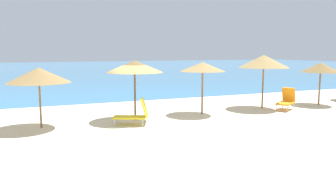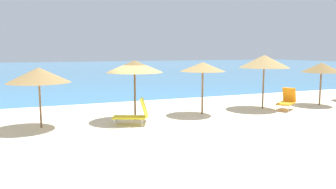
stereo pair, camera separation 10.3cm
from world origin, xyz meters
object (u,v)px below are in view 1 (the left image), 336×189
beach_umbrella_3 (39,75)px  beach_umbrella_5 (203,67)px  beach_umbrella_4 (135,67)px  beach_umbrella_7 (321,68)px  lounge_chair_3 (286,100)px  beach_umbrella_6 (264,61)px  lounge_chair_0 (135,114)px

beach_umbrella_3 → beach_umbrella_5: size_ratio=0.98×
beach_umbrella_4 → beach_umbrella_7: bearing=-0.2°
beach_umbrella_5 → lounge_chair_3: beach_umbrella_5 is taller
beach_umbrella_4 → beach_umbrella_5: (3.50, 0.08, -0.09)m
beach_umbrella_4 → beach_umbrella_5: beach_umbrella_4 is taller
beach_umbrella_7 → beach_umbrella_3: bearing=180.0°
beach_umbrella_3 → beach_umbrella_6: 11.35m
beach_umbrella_4 → beach_umbrella_6: (7.33, 0.25, 0.13)m
beach_umbrella_3 → beach_umbrella_6: size_ratio=0.86×
lounge_chair_3 → lounge_chair_0: bearing=60.3°
beach_umbrella_3 → beach_umbrella_7: (15.19, -0.01, 0.01)m
beach_umbrella_3 → beach_umbrella_5: beach_umbrella_5 is taller
lounge_chair_0 → beach_umbrella_7: bearing=-60.8°
beach_umbrella_3 → beach_umbrella_5: (7.52, 0.12, 0.18)m
beach_umbrella_7 → lounge_chair_0: 11.67m
beach_umbrella_3 → beach_umbrella_7: bearing=-0.0°
lounge_chair_0 → lounge_chair_3: 8.61m
beach_umbrella_7 → lounge_chair_3: 3.39m
beach_umbrella_4 → beach_umbrella_7: (11.17, -0.04, -0.26)m
beach_umbrella_5 → beach_umbrella_3: bearing=-179.1°
lounge_chair_0 → beach_umbrella_3: bearing=99.9°
beach_umbrella_3 → beach_umbrella_5: 7.52m
beach_umbrella_5 → lounge_chair_0: size_ratio=1.61×
beach_umbrella_5 → beach_umbrella_7: beach_umbrella_5 is taller
beach_umbrella_5 → beach_umbrella_7: 7.68m
beach_umbrella_5 → lounge_chair_0: bearing=-164.4°
beach_umbrella_4 → beach_umbrella_5: bearing=1.4°
beach_umbrella_7 → lounge_chair_0: (-11.51, -0.94, -1.71)m
beach_umbrella_3 → beach_umbrella_6: bearing=1.4°
beach_umbrella_7 → beach_umbrella_5: bearing=179.0°
beach_umbrella_6 → lounge_chair_3: 2.41m
beach_umbrella_3 → lounge_chair_3: bearing=-2.5°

